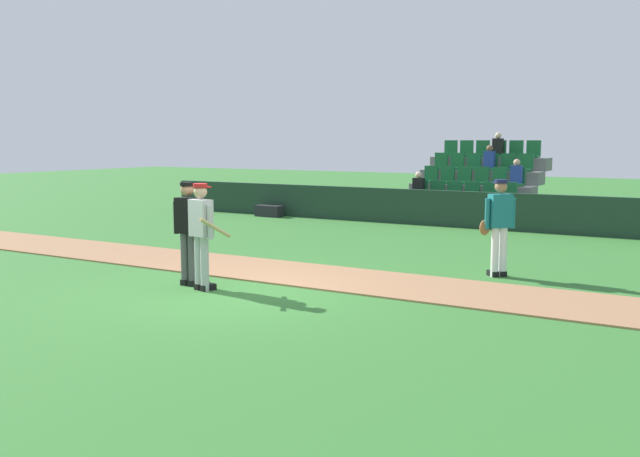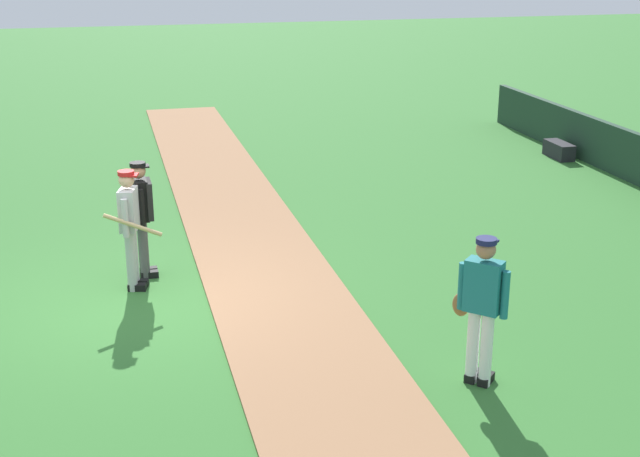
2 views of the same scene
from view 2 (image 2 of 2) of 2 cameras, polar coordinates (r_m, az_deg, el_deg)
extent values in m
plane|color=#33702D|center=(12.52, -11.58, -4.49)|extent=(80.00, 80.00, 0.00)
cube|color=#9E704C|center=(12.70, -3.11, -3.70)|extent=(28.00, 1.99, 0.03)
cylinder|color=#B2B2B2|center=(12.79, -12.18, -1.86)|extent=(0.14, 0.14, 0.90)
cylinder|color=#B2B2B2|center=(12.64, -12.32, -2.11)|extent=(0.14, 0.14, 0.90)
cube|color=black|center=(12.92, -11.80, -3.52)|extent=(0.18, 0.28, 0.10)
cube|color=black|center=(12.78, -11.94, -3.79)|extent=(0.18, 0.28, 0.10)
cube|color=#B2B2B2|center=(12.48, -12.49, 1.24)|extent=(0.44, 0.31, 0.60)
cylinder|color=#B2B2B2|center=(12.72, -12.24, 1.36)|extent=(0.09, 0.09, 0.55)
cylinder|color=#B2B2B2|center=(12.26, -12.71, 0.66)|extent=(0.09, 0.09, 0.55)
sphere|color=tan|center=(12.36, -12.62, 3.14)|extent=(0.22, 0.22, 0.22)
cylinder|color=#B21919|center=(12.33, -12.66, 3.59)|extent=(0.23, 0.23, 0.06)
cube|color=#B21919|center=(12.32, -12.19, 3.46)|extent=(0.20, 0.16, 0.02)
cylinder|color=tan|center=(12.27, -12.22, 0.22)|extent=(0.10, 0.80, 0.41)
cylinder|color=#4C4C4C|center=(13.21, -11.58, -1.14)|extent=(0.14, 0.14, 0.90)
cylinder|color=#4C4C4C|center=(13.06, -11.52, -1.37)|extent=(0.14, 0.14, 0.90)
cube|color=black|center=(13.36, -11.21, -2.74)|extent=(0.13, 0.26, 0.10)
cube|color=black|center=(13.21, -11.15, -2.98)|extent=(0.13, 0.26, 0.10)
cube|color=black|center=(12.91, -11.76, 1.87)|extent=(0.41, 0.23, 0.60)
cylinder|color=black|center=(13.16, -11.83, 1.97)|extent=(0.09, 0.09, 0.55)
cylinder|color=black|center=(12.68, -11.66, 1.34)|extent=(0.09, 0.09, 0.55)
sphere|color=#9E7051|center=(12.79, -11.89, 3.72)|extent=(0.22, 0.22, 0.22)
cylinder|color=black|center=(12.77, -11.92, 4.15)|extent=(0.23, 0.23, 0.06)
cube|color=black|center=(12.78, -11.46, 4.06)|extent=(0.18, 0.12, 0.02)
cube|color=black|center=(12.91, -11.19, 1.92)|extent=(0.44, 0.09, 0.56)
cylinder|color=white|center=(10.03, 10.02, -7.63)|extent=(0.14, 0.14, 0.90)
cylinder|color=white|center=(9.98, 10.89, -7.82)|extent=(0.14, 0.14, 0.90)
cube|color=black|center=(10.26, 10.02, -9.50)|extent=(0.27, 0.27, 0.10)
cube|color=black|center=(10.21, 10.87, -9.70)|extent=(0.27, 0.27, 0.10)
cube|color=#197075|center=(9.70, 10.71, -3.75)|extent=(0.44, 0.44, 0.60)
cylinder|color=#197075|center=(9.80, 9.33, -3.75)|extent=(0.09, 0.09, 0.55)
cylinder|color=#197075|center=(9.64, 12.08, -4.30)|extent=(0.09, 0.09, 0.55)
sphere|color=#9E7051|center=(9.54, 10.87, -1.36)|extent=(0.22, 0.22, 0.22)
cylinder|color=#191E4C|center=(9.51, 10.90, -0.80)|extent=(0.23, 0.23, 0.06)
cube|color=#191E4C|center=(9.61, 11.10, -0.79)|extent=(0.21, 0.21, 0.02)
ellipsoid|color=brown|center=(9.94, 9.25, -4.96)|extent=(0.23, 0.23, 0.28)
cube|color=#232328|center=(20.73, 15.45, 5.00)|extent=(0.90, 0.36, 0.36)
camera|label=1|loc=(9.95, -73.57, -9.13)|focal=39.85mm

